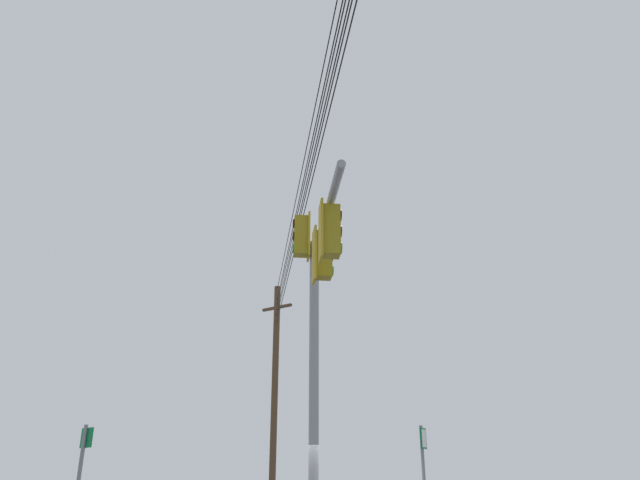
% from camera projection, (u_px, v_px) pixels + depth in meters
% --- Properties ---
extents(signal_mast_assembly, '(4.43, 1.42, 7.38)m').
position_uv_depth(signal_mast_assembly, '(318.00, 294.00, 11.91)').
color(signal_mast_assembly, gray).
rests_on(signal_mast_assembly, ground).
extents(utility_pole_wooden, '(0.91, 1.52, 10.54)m').
position_uv_depth(utility_pole_wooden, '(274.00, 398.00, 26.63)').
color(utility_pole_wooden, '#4C3823').
rests_on(utility_pole_wooden, ground).
extents(overhead_wire_span, '(32.47, 7.41, 2.25)m').
position_uv_depth(overhead_wire_span, '(323.00, 105.00, 12.83)').
color(overhead_wire_span, black).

